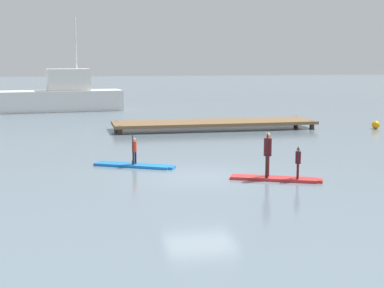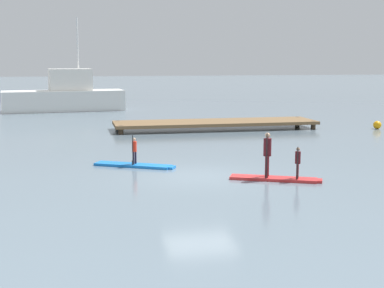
{
  "view_description": "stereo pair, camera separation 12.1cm",
  "coord_description": "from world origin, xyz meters",
  "px_view_note": "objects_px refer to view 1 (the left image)",
  "views": [
    {
      "loc": [
        -4.36,
        -19.06,
        4.11
      ],
      "look_at": [
        0.08,
        1.84,
        0.89
      ],
      "focal_mm": 52.88,
      "sensor_mm": 36.0,
      "label": 1
    },
    {
      "loc": [
        -4.25,
        -19.08,
        4.11
      ],
      "look_at": [
        0.08,
        1.84,
        0.89
      ],
      "focal_mm": 52.88,
      "sensor_mm": 36.0,
      "label": 2
    }
  ],
  "objects_px": {
    "fishing_boat_white_large": "(63,96)",
    "paddleboard_far": "(276,179)",
    "paddleboard_near": "(135,165)",
    "mooring_buoy_mid": "(376,125)",
    "paddler_adult": "(268,152)",
    "paddler_child_front": "(298,161)",
    "paddler_child_solo": "(134,150)"
  },
  "relations": [
    {
      "from": "fishing_boat_white_large",
      "to": "paddleboard_far",
      "type": "bearing_deg",
      "value": -75.28
    },
    {
      "from": "paddleboard_near",
      "to": "mooring_buoy_mid",
      "type": "distance_m",
      "value": 17.76
    },
    {
      "from": "paddler_adult",
      "to": "paddler_child_front",
      "type": "bearing_deg",
      "value": -25.06
    },
    {
      "from": "fishing_boat_white_large",
      "to": "paddler_child_solo",
      "type": "bearing_deg",
      "value": -83.22
    },
    {
      "from": "paddler_child_front",
      "to": "paddler_child_solo",
      "type": "bearing_deg",
      "value": 143.84
    },
    {
      "from": "paddleboard_far",
      "to": "paddler_child_solo",
      "type": "bearing_deg",
      "value": 142.49
    },
    {
      "from": "paddler_child_solo",
      "to": "paddleboard_far",
      "type": "xyz_separation_m",
      "value": [
        4.47,
        -3.44,
        -0.62
      ]
    },
    {
      "from": "paddler_child_front",
      "to": "paddleboard_far",
      "type": "bearing_deg",
      "value": 154.27
    },
    {
      "from": "paddler_adult",
      "to": "fishing_boat_white_large",
      "type": "xyz_separation_m",
      "value": [
        -7.15,
        28.14,
        0.21
      ]
    },
    {
      "from": "paddleboard_near",
      "to": "fishing_boat_white_large",
      "type": "xyz_separation_m",
      "value": [
        -2.96,
        24.81,
        1.13
      ]
    },
    {
      "from": "mooring_buoy_mid",
      "to": "paddler_adult",
      "type": "bearing_deg",
      "value": -132.24
    },
    {
      "from": "paddleboard_far",
      "to": "fishing_boat_white_large",
      "type": "relative_size",
      "value": 0.31
    },
    {
      "from": "paddler_child_solo",
      "to": "paddler_adult",
      "type": "xyz_separation_m",
      "value": [
        4.2,
        -3.32,
        0.31
      ]
    },
    {
      "from": "paddler_child_front",
      "to": "fishing_boat_white_large",
      "type": "xyz_separation_m",
      "value": [
        -8.09,
        28.58,
        0.49
      ]
    },
    {
      "from": "paddler_child_solo",
      "to": "paddleboard_far",
      "type": "height_order",
      "value": "paddler_child_solo"
    },
    {
      "from": "paddler_child_solo",
      "to": "fishing_boat_white_large",
      "type": "bearing_deg",
      "value": 96.78
    },
    {
      "from": "paddler_child_front",
      "to": "fishing_boat_white_large",
      "type": "relative_size",
      "value": 0.11
    },
    {
      "from": "mooring_buoy_mid",
      "to": "paddleboard_near",
      "type": "bearing_deg",
      "value": -149.76
    },
    {
      "from": "paddleboard_far",
      "to": "paddleboard_near",
      "type": "bearing_deg",
      "value": 142.35
    },
    {
      "from": "paddleboard_far",
      "to": "paddler_child_front",
      "type": "xyz_separation_m",
      "value": [
        0.66,
        -0.32,
        0.64
      ]
    },
    {
      "from": "fishing_boat_white_large",
      "to": "mooring_buoy_mid",
      "type": "relative_size",
      "value": 20.28
    },
    {
      "from": "paddleboard_far",
      "to": "mooring_buoy_mid",
      "type": "xyz_separation_m",
      "value": [
        10.87,
        12.39,
        0.19
      ]
    },
    {
      "from": "paddler_adult",
      "to": "paddler_child_front",
      "type": "height_order",
      "value": "paddler_adult"
    },
    {
      "from": "paddler_child_front",
      "to": "paddleboard_near",
      "type": "bearing_deg",
      "value": 143.71
    },
    {
      "from": "paddler_child_solo",
      "to": "paddler_child_front",
      "type": "bearing_deg",
      "value": -36.16
    },
    {
      "from": "paddler_child_front",
      "to": "paddler_adult",
      "type": "bearing_deg",
      "value": 154.94
    },
    {
      "from": "paddleboard_near",
      "to": "paddler_child_solo",
      "type": "bearing_deg",
      "value": -113.04
    },
    {
      "from": "paddler_child_solo",
      "to": "paddler_child_front",
      "type": "xyz_separation_m",
      "value": [
        5.14,
        -3.75,
        0.02
      ]
    },
    {
      "from": "paddleboard_far",
      "to": "paddler_child_front",
      "type": "height_order",
      "value": "paddler_child_front"
    },
    {
      "from": "mooring_buoy_mid",
      "to": "paddler_child_solo",
      "type": "bearing_deg",
      "value": -149.73
    },
    {
      "from": "paddleboard_near",
      "to": "paddler_adult",
      "type": "height_order",
      "value": "paddler_adult"
    },
    {
      "from": "paddleboard_near",
      "to": "paddleboard_far",
      "type": "xyz_separation_m",
      "value": [
        4.47,
        -3.45,
        0.0
      ]
    }
  ]
}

